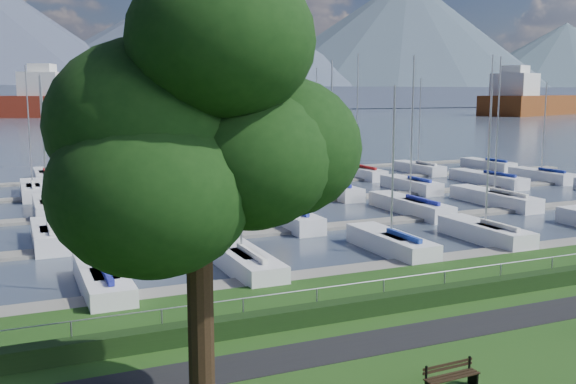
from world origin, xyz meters
TOP-DOWN VIEW (x-y plane):
  - path at (0.00, -3.00)m, footprint 160.00×2.00m
  - water at (0.00, 260.00)m, footprint 800.00×540.00m
  - hedge at (0.00, -0.40)m, footprint 80.00×0.70m
  - fence at (0.00, 0.00)m, footprint 80.00×0.04m
  - foothill at (0.00, 330.00)m, footprint 900.00×80.00m
  - mountains at (7.35, 404.62)m, footprint 1190.00×360.00m
  - docks at (0.00, 26.00)m, footprint 90.00×41.60m
  - bench_left at (-3.04, -7.00)m, footprint 1.81×0.49m
  - tree at (-10.40, -5.90)m, footprint 7.99×7.50m
  - crane at (3.74, 24.29)m, footprint 5.04×13.43m
  - cargo_ship_mid at (27.88, 219.59)m, footprint 104.53×57.10m
  - cargo_ship_east at (189.37, 183.48)m, footprint 83.49×46.49m
  - sailboat_fleet at (-1.62, 29.85)m, footprint 76.29×49.78m

SIDE VIEW (x-z plane):
  - water at x=0.00m, z-range -0.50..-0.30m
  - docks at x=0.00m, z-range -0.34..-0.09m
  - path at x=0.00m, z-range -0.01..0.03m
  - hedge at x=0.00m, z-range 0.00..0.70m
  - bench_left at x=-3.04m, z-range -0.01..0.84m
  - fence at x=0.00m, z-range 1.18..1.22m
  - cargo_ship_mid at x=27.88m, z-range -7.26..14.24m
  - cargo_ship_east at x=189.37m, z-range -7.03..14.47m
  - crane at x=3.74m, z-range -5.85..16.50m
  - sailboat_fleet at x=-1.62m, z-range -1.26..11.95m
  - foothill at x=0.00m, z-range 0.00..12.00m
  - tree at x=-10.40m, z-range 1.42..13.40m
  - mountains at x=7.35m, z-range -10.82..104.18m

